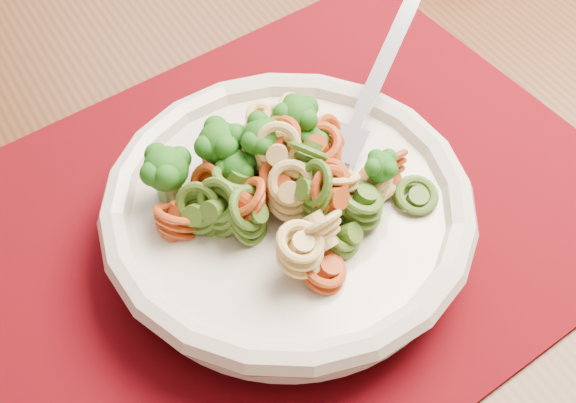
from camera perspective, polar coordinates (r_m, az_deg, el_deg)
name	(u,v)px	position (r m, az deg, el deg)	size (l,w,h in m)	color
dining_table	(199,247)	(0.64, -6.38, -3.22)	(1.58, 1.11, 0.74)	#4B2A15
placemat	(285,218)	(0.54, -0.20, -1.20)	(0.44, 0.34, 0.00)	#4D030A
pasta_bowl	(288,213)	(0.50, 0.00, -0.85)	(0.24, 0.24, 0.05)	beige
pasta_broccoli_heap	(288,195)	(0.49, 0.00, 0.44)	(0.20, 0.20, 0.06)	tan
fork	(347,144)	(0.52, 4.24, 4.09)	(0.19, 0.02, 0.01)	silver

